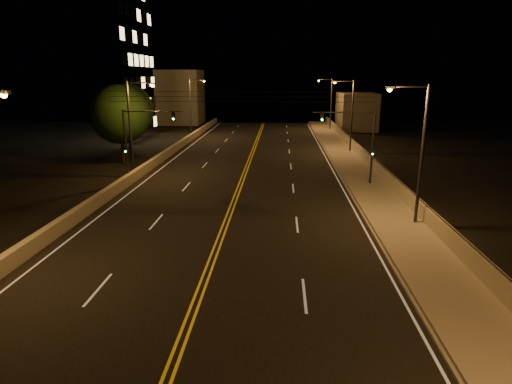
# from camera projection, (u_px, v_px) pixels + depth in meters

# --- Properties ---
(road) EXTENTS (18.00, 120.00, 0.02)m
(road) POSITION_uv_depth(u_px,v_px,m) (227.00, 221.00, 27.63)
(road) COLOR black
(road) RESTS_ON ground
(sidewalk) EXTENTS (3.60, 120.00, 0.30)m
(sidewalk) POSITION_uv_depth(u_px,v_px,m) (397.00, 222.00, 27.00)
(sidewalk) COLOR gray
(sidewalk) RESTS_ON ground
(curb) EXTENTS (0.14, 120.00, 0.15)m
(curb) POSITION_uv_depth(u_px,v_px,m) (367.00, 222.00, 27.12)
(curb) COLOR gray
(curb) RESTS_ON ground
(parapet_wall) EXTENTS (0.30, 120.00, 1.00)m
(parapet_wall) POSITION_uv_depth(u_px,v_px,m) (424.00, 212.00, 26.74)
(parapet_wall) COLOR gray
(parapet_wall) RESTS_ON sidewalk
(jersey_barrier) EXTENTS (0.45, 120.00, 0.88)m
(jersey_barrier) POSITION_uv_depth(u_px,v_px,m) (81.00, 212.00, 28.05)
(jersey_barrier) COLOR gray
(jersey_barrier) RESTS_ON ground
(distant_building_right) EXTENTS (6.00, 10.00, 6.22)m
(distant_building_right) POSITION_uv_depth(u_px,v_px,m) (356.00, 111.00, 74.37)
(distant_building_right) COLOR #6D695B
(distant_building_right) RESTS_ON ground
(distant_building_left) EXTENTS (8.00, 8.00, 10.13)m
(distant_building_left) POSITION_uv_depth(u_px,v_px,m) (181.00, 97.00, 82.55)
(distant_building_left) COLOR #6D695B
(distant_building_left) RESTS_ON ground
(parapet_rail) EXTENTS (0.06, 120.00, 0.06)m
(parapet_rail) POSITION_uv_depth(u_px,v_px,m) (425.00, 204.00, 26.60)
(parapet_rail) COLOR black
(parapet_rail) RESTS_ON parapet_wall
(lane_markings) EXTENTS (17.32, 116.00, 0.00)m
(lane_markings) POSITION_uv_depth(u_px,v_px,m) (227.00, 221.00, 27.56)
(lane_markings) COLOR silver
(lane_markings) RESTS_ON road
(streetlight_1) EXTENTS (2.55, 0.28, 8.62)m
(streetlight_1) POSITION_uv_depth(u_px,v_px,m) (418.00, 147.00, 25.27)
(streetlight_1) COLOR #2D2D33
(streetlight_1) RESTS_ON ground
(streetlight_2) EXTENTS (2.55, 0.28, 8.62)m
(streetlight_2) POSITION_uv_depth(u_px,v_px,m) (350.00, 111.00, 50.47)
(streetlight_2) COLOR #2D2D33
(streetlight_2) RESTS_ON ground
(streetlight_3) EXTENTS (2.55, 0.28, 8.62)m
(streetlight_3) POSITION_uv_depth(u_px,v_px,m) (329.00, 101.00, 71.62)
(streetlight_3) COLOR #2D2D33
(streetlight_3) RESTS_ON ground
(streetlight_5) EXTENTS (2.55, 0.28, 8.62)m
(streetlight_5) POSITION_uv_depth(u_px,v_px,m) (133.00, 122.00, 38.44)
(streetlight_5) COLOR #2D2D33
(streetlight_5) RESTS_ON ground
(streetlight_6) EXTENTS (2.55, 0.28, 8.62)m
(streetlight_6) POSITION_uv_depth(u_px,v_px,m) (192.00, 104.00, 63.92)
(streetlight_6) COLOR #2D2D33
(streetlight_6) RESTS_ON ground
(traffic_signal_right) EXTENTS (5.11, 0.31, 6.38)m
(traffic_signal_right) POSITION_uv_depth(u_px,v_px,m) (361.00, 139.00, 35.19)
(traffic_signal_right) COLOR #2D2D33
(traffic_signal_right) RESTS_ON ground
(traffic_signal_left) EXTENTS (5.11, 0.31, 6.38)m
(traffic_signal_left) POSITION_uv_depth(u_px,v_px,m) (136.00, 137.00, 36.23)
(traffic_signal_left) COLOR #2D2D33
(traffic_signal_left) RESTS_ON ground
(overhead_wires) EXTENTS (22.00, 0.03, 0.83)m
(overhead_wires) POSITION_uv_depth(u_px,v_px,m) (240.00, 97.00, 34.84)
(overhead_wires) COLOR black
(building_tower) EXTENTS (24.00, 15.00, 26.52)m
(building_tower) POSITION_uv_depth(u_px,v_px,m) (55.00, 49.00, 60.52)
(building_tower) COLOR #6D695B
(building_tower) RESTS_ON ground
(tree_0) EXTENTS (6.10, 6.10, 8.26)m
(tree_0) POSITION_uv_depth(u_px,v_px,m) (120.00, 114.00, 44.13)
(tree_0) COLOR black
(tree_0) RESTS_ON ground
(tree_1) EXTENTS (5.99, 5.99, 8.12)m
(tree_1) POSITION_uv_depth(u_px,v_px,m) (128.00, 109.00, 51.77)
(tree_1) COLOR black
(tree_1) RESTS_ON ground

